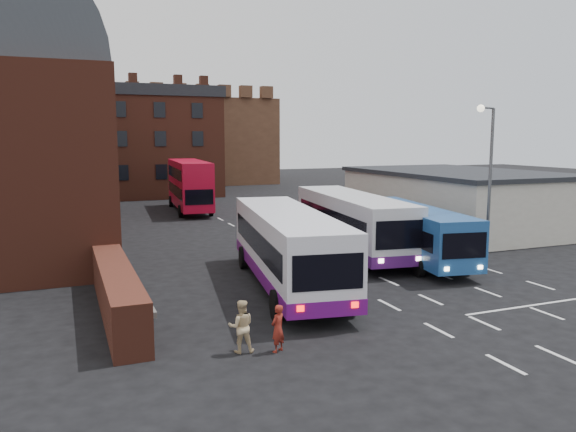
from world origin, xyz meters
name	(u,v)px	position (x,y,z in m)	size (l,w,h in m)	color
ground	(379,300)	(0.00, 0.00, 0.00)	(180.00, 180.00, 0.00)	black
forecourt_wall	(117,292)	(-10.20, 2.00, 0.90)	(1.20, 10.00, 1.80)	#602B1E
cream_building	(456,199)	(15.00, 14.00, 2.16)	(10.40, 16.40, 4.25)	beige
brick_terrace	(117,148)	(-6.00, 46.00, 5.50)	(22.00, 10.00, 11.00)	brown
castle_keep	(186,141)	(6.00, 66.00, 6.00)	(22.00, 22.00, 12.00)	brown
bus_white_outbound	(287,243)	(-2.74, 3.34, 2.02)	(4.82, 12.81, 3.41)	white
bus_white_inbound	(352,219)	(3.44, 8.71, 2.01)	(4.38, 12.71, 3.40)	silver
bus_blue	(413,229)	(5.59, 5.77, 1.73)	(4.22, 11.00, 2.93)	#1F4F90
bus_red_double	(190,185)	(-1.23, 30.63, 2.42)	(3.56, 11.57, 4.56)	#BB0927
street_lamp	(488,171)	(8.34, 3.31, 4.98)	(1.57, 0.83, 8.26)	#535456
pedestrian_red	(278,328)	(-5.90, -3.72, 0.76)	(0.55, 0.36, 1.52)	maroon
pedestrian_beige	(241,326)	(-6.98, -3.32, 0.84)	(0.82, 0.64, 1.68)	#CCB284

